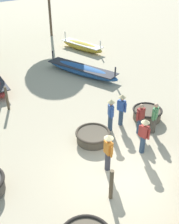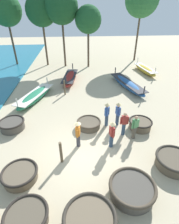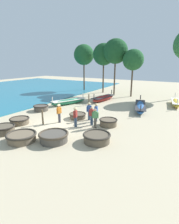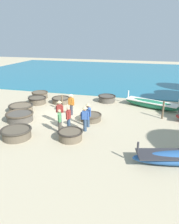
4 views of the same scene
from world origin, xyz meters
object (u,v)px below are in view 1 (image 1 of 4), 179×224
at_px(fisherman_crouching, 140,118).
at_px(fisherman_hauling, 111,113).
at_px(mooring_post_shoreline, 111,185).
at_px(long_boat_green_hull, 82,70).
at_px(mooring_post_mid_beach, 7,98).
at_px(coracle_front_left, 93,136).
at_px(fisherman_standing_right, 144,134).
at_px(fisherman_standing_left, 155,118).
at_px(fisherman_by_coracle, 122,108).
at_px(fisherman_with_hat, 108,150).
at_px(long_boat_ochre_hull, 82,46).
at_px(coracle_weathered, 147,113).

xyz_separation_m(fisherman_crouching, fisherman_hauling, (-0.87, 1.05, 0.12)).
height_order(fisherman_hauling, mooring_post_shoreline, fisherman_hauling).
relative_size(long_boat_green_hull, mooring_post_shoreline, 4.55).
bearing_deg(mooring_post_mid_beach, coracle_front_left, -70.82).
relative_size(coracle_front_left, fisherman_standing_right, 0.95).
height_order(coracle_front_left, fisherman_standing_left, fisherman_standing_left).
height_order(fisherman_crouching, fisherman_by_coracle, fisherman_by_coracle).
distance_m(fisherman_crouching, fisherman_with_hat, 2.89).
bearing_deg(fisherman_by_coracle, long_boat_ochre_hull, 61.34).
xyz_separation_m(fisherman_standing_left, mooring_post_mid_beach, (-4.33, 6.32, -0.17)).
bearing_deg(coracle_front_left, fisherman_with_hat, -112.56).
bearing_deg(long_boat_green_hull, fisherman_hauling, -116.63).
height_order(fisherman_crouching, mooring_post_mid_beach, fisherman_crouching).
xyz_separation_m(mooring_post_mid_beach, mooring_post_shoreline, (0.14, -7.86, -0.03)).
relative_size(fisherman_crouching, fisherman_standing_right, 0.94).
relative_size(long_boat_ochre_hull, fisherman_by_coracle, 2.71).
bearing_deg(fisherman_hauling, fisherman_standing_left, -45.52).
relative_size(coracle_weathered, fisherman_by_coracle, 0.90).
xyz_separation_m(fisherman_with_hat, mooring_post_shoreline, (-0.88, -1.10, -0.32)).
xyz_separation_m(coracle_weathered, long_boat_ochre_hull, (4.11, 10.58, 0.05)).
bearing_deg(fisherman_standing_right, fisherman_with_hat, 174.32).
distance_m(coracle_front_left, long_boat_ochre_hull, 12.62).
height_order(coracle_weathered, fisherman_standing_left, fisherman_standing_left).
relative_size(fisherman_crouching, mooring_post_mid_beach, 1.17).
bearing_deg(mooring_post_mid_beach, coracle_weathered, -46.82).
height_order(fisherman_with_hat, mooring_post_shoreline, fisherman_with_hat).
xyz_separation_m(fisherman_standing_right, mooring_post_shoreline, (-2.70, -0.92, -0.32)).
bearing_deg(fisherman_hauling, coracle_weathered, -12.79).
height_order(long_boat_ochre_hull, mooring_post_shoreline, mooring_post_shoreline).
relative_size(fisherman_hauling, fisherman_by_coracle, 1.00).
height_order(coracle_weathered, mooring_post_mid_beach, mooring_post_mid_beach).
bearing_deg(long_boat_ochre_hull, coracle_front_left, -125.94).
relative_size(fisherman_crouching, fisherman_by_coracle, 0.94).
bearing_deg(fisherman_by_coracle, fisherman_standing_right, -110.98).
bearing_deg(fisherman_crouching, fisherman_standing_left, -35.36).
height_order(coracle_weathered, coracle_front_left, coracle_weathered).
relative_size(coracle_weathered, fisherman_standing_right, 0.90).
height_order(coracle_weathered, fisherman_crouching, fisherman_crouching).
relative_size(fisherman_hauling, fisherman_with_hat, 1.00).
height_order(coracle_front_left, fisherman_hauling, fisherman_hauling).
distance_m(coracle_weathered, fisherman_by_coracle, 1.62).
relative_size(fisherman_hauling, mooring_post_shoreline, 1.31).
bearing_deg(long_boat_green_hull, fisherman_standing_right, -110.97).
height_order(long_boat_ochre_hull, fisherman_standing_right, fisherman_standing_right).
distance_m(long_boat_ochre_hull, mooring_post_mid_beach, 10.53).
distance_m(fisherman_hauling, mooring_post_shoreline, 4.08).
height_order(coracle_weathered, long_boat_green_hull, long_boat_green_hull).
distance_m(fisherman_standing_right, fisherman_by_coracle, 2.20).
height_order(fisherman_crouching, mooring_post_shoreline, fisherman_crouching).
height_order(fisherman_standing_left, fisherman_with_hat, fisherman_with_hat).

